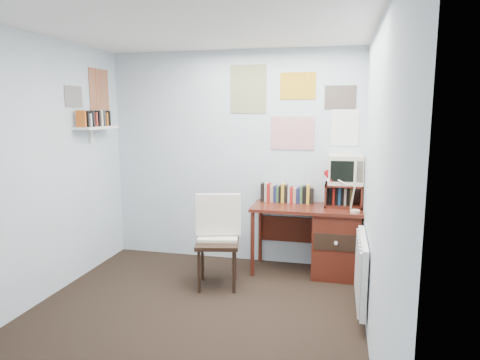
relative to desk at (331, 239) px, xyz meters
The scene contains 15 objects.
ground 1.93m from the desk, 128.37° to the right, with size 3.50×3.50×0.00m, color black.
back_wall 1.47m from the desk, 167.00° to the left, with size 3.00×0.02×2.50m, color silver.
left_wall 3.17m from the desk, 151.02° to the right, with size 0.02×3.50×2.50m, color silver.
right_wall 1.74m from the desk, 77.48° to the right, with size 0.02×3.50×2.50m, color silver.
ceiling 2.82m from the desk, 128.37° to the right, with size 3.00×3.50×0.02m, color white.
desk is the anchor object (origin of this frame).
desk_chair 1.28m from the desk, 151.86° to the right, with size 0.47×0.45×0.92m, color black.
desk_lamp 0.61m from the desk, 34.90° to the right, with size 0.26×0.22×0.37m, color red.
tv_riser 0.51m from the desk, 42.96° to the left, with size 0.40×0.30×0.25m, color #541D13.
crt_tv 0.80m from the desk, 45.07° to the left, with size 0.37×0.34×0.35m, color beige.
book_row 0.71m from the desk, 160.58° to the left, with size 0.60×0.14×0.22m, color #541D13.
radiator 0.97m from the desk, 72.76° to the right, with size 0.09×0.80×0.60m, color white.
wall_shelf 2.87m from the desk, behind, with size 0.20×0.62×0.24m, color white.
posters_back 1.54m from the desk, 150.72° to the left, with size 1.20×0.01×0.90m, color white.
posters_left 3.13m from the desk, behind, with size 0.01×0.70×0.60m, color white.
Camera 1 is at (1.23, -3.18, 1.81)m, focal length 32.00 mm.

